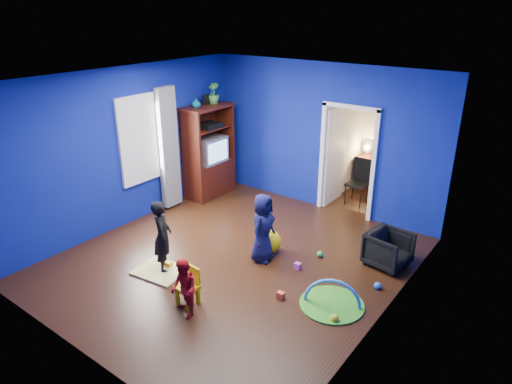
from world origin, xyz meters
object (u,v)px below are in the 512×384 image
Objects in this scene: child_black at (162,236)px; study_desk at (376,174)px; tv_armoire at (208,151)px; hopper_ball at (269,241)px; armchair at (388,249)px; child_navy at (263,228)px; folding_chair at (357,183)px; vase at (196,103)px; crt_tv at (210,150)px; kid_chair at (187,289)px; play_mat at (332,304)px; toddler_red at (184,289)px.

child_black is 5.29m from study_desk.
tv_armoire is 4.85× the size of hopper_ball.
armchair is 3.26m from study_desk.
child_navy is 3.01m from folding_chair.
child_navy reaches higher than folding_chair.
child_navy is 5.87× the size of vase.
crt_tv is at bearing 152.01° from hopper_ball.
kid_chair is 5.57m from study_desk.
play_mat is (1.50, -0.43, -0.56)m from child_navy.
crt_tv is at bearing -139.23° from study_desk.
vase reaches higher than hopper_ball.
kid_chair is (-0.12, -1.60, -0.32)m from child_navy.
child_navy is 3.97m from study_desk.
study_desk is at bearing 35.24° from armchair.
armchair is at bearing -7.11° from crt_tv.
child_black is at bearing -107.15° from folding_chair.
child_navy is at bearing -88.84° from child_black.
study_desk is at bearing -61.06° from child_black.
child_black is 3.23m from vase.
armchair is 0.70× the size of play_mat.
hopper_ball is at bearing -27.61° from tv_armoire.
tv_armoire is at bearing 153.86° from play_mat.
hopper_ball is 1.85m from kid_chair.
armchair is at bearing 24.35° from hopper_ball.
tv_armoire is 3.74m from study_desk.
tv_armoire is at bearing -139.64° from study_desk.
armchair is 2.01m from child_navy.
child_navy is at bearing -93.42° from study_desk.
crt_tv is (-2.53, 1.57, 0.45)m from child_navy.
child_navy is 1.81m from toddler_red.
vase is at bearing 157.36° from play_mat.
toddler_red is 4.80m from folding_chair.
vase is at bearing 158.00° from hopper_ball.
child_navy is 1.66m from play_mat.
toddler_red is (-1.67, -2.84, 0.13)m from armchair.
vase is at bearing -136.27° from study_desk.
folding_chair is at bearing 27.27° from crt_tv.
toddler_red is 2.06m from hopper_ball.
toddler_red is at bearing -167.22° from child_black.
vase is 0.48× the size of hopper_ball.
vase is 0.39× the size of kid_chair.
hopper_ball is at bearing -27.99° from crt_tv.
play_mat is (4.07, -1.70, -2.05)m from vase.
child_black is 1.40× the size of toddler_red.
toddler_red is 4.34m from vase.
vase is at bearing 95.54° from armchair.
folding_chair reaches higher than armchair.
folding_chair is (-1.46, 1.96, 0.17)m from armchair.
vase is at bearing -15.03° from child_black.
tv_armoire is at bearing 152.39° from hopper_ball.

